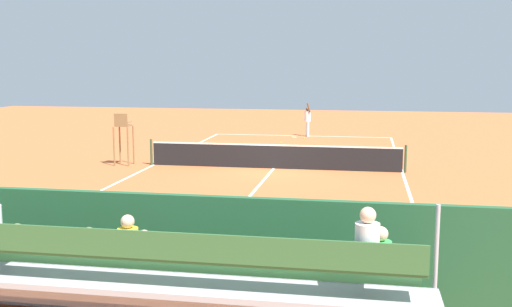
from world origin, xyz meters
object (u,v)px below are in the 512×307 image
Objects in this scene: courtside_bench at (336,272)px; tennis_ball_near at (281,142)px; tennis_net at (274,156)px; tennis_ball_far at (304,138)px; equipment_bag at (253,290)px; tennis_player at (307,119)px; tennis_racket at (294,137)px; bleacher_stand at (120,280)px; umpire_chair at (123,133)px.

courtside_bench is 21.30m from tennis_ball_near.
tennis_ball_far is (-0.24, -9.77, -0.47)m from tennis_net.
equipment_bag is 13.64× the size of tennis_ball_far.
tennis_ball_near is at bearing -79.54° from courtside_bench.
tennis_net is 13.50m from equipment_bag.
tennis_player is (2.78, -24.10, 0.46)m from courtside_bench.
tennis_net is 11.44× the size of equipment_bag.
tennis_net reaches higher than equipment_bag.
tennis_player reaches higher than tennis_racket.
bleacher_stand is at bearing 91.80° from tennis_ball_near.
courtside_bench is at bearing -146.51° from bleacher_stand.
tennis_player is (-0.32, -10.83, 0.51)m from tennis_net.
umpire_chair is at bearing -54.44° from courtside_bench.
tennis_ball_far is (0.08, 1.06, -0.98)m from tennis_player.
tennis_racket is (2.01, -23.60, -0.16)m from equipment_bag.
tennis_player is 3.36× the size of tennis_racket.
bleacher_stand reaches higher than tennis_player.
equipment_bag is 0.47× the size of tennis_player.
courtside_bench is at bearing 103.13° from tennis_net.
tennis_racket is at bearing -34.46° from tennis_ball_far.
bleacher_stand is 16.30m from umpire_chair.
tennis_player is 29.18× the size of tennis_ball_far.
bleacher_stand is 23.05m from tennis_ball_near.
equipment_bag is at bearing 120.79° from umpire_chair.
tennis_racket is (0.69, 0.63, -1.00)m from tennis_player.
umpire_chair is 12.87m from tennis_player.
tennis_racket is (0.33, -25.55, -0.94)m from bleacher_stand.
tennis_net is at bearing 92.13° from tennis_racket.
tennis_player is 29.18× the size of tennis_ball_near.
tennis_player is at bearing -120.42° from umpire_chair.
equipment_bag is at bearing 96.92° from tennis_net.
equipment_bag is 23.22m from tennis_ball_far.
courtside_bench is at bearing -175.00° from equipment_bag.
equipment_bag is at bearing 94.86° from tennis_racket.
courtside_bench reaches higher than equipment_bag.
tennis_ball_far is at bearing -82.94° from courtside_bench.
tennis_ball_near is at bearing 81.24° from tennis_racket.
umpire_chair is (6.15, -15.08, 0.36)m from bleacher_stand.
courtside_bench is (-3.14, -2.08, -0.40)m from bleacher_stand.
tennis_player is at bearing -137.62° from tennis_racket.
tennis_racket is at bearing -89.26° from bleacher_stand.
umpire_chair reaches higher than tennis_racket.
courtside_bench reaches higher than tennis_ball_near.
umpire_chair is 32.42× the size of tennis_ball_near.
courtside_bench is 24.27m from tennis_player.
tennis_player is at bearing -91.67° from tennis_net.
tennis_ball_far is (-0.62, 0.42, 0.02)m from tennis_racket.
tennis_ball_near is 2.34m from tennis_ball_far.
equipment_bag is (-1.67, -1.95, -0.78)m from bleacher_stand.
tennis_racket is (-5.82, -10.47, -1.30)m from umpire_chair.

